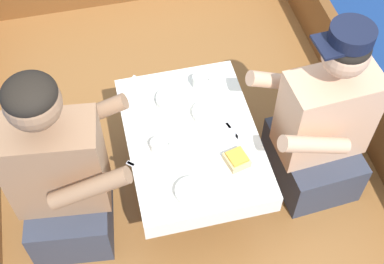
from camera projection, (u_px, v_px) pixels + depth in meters
ground_plane at (188, 199)px, 3.04m from camera, size 60.00×60.00×0.00m
boat_deck at (188, 185)px, 2.91m from camera, size 2.02×2.88×0.32m
gunwale_starboard at (371, 115)px, 2.78m from camera, size 0.06×2.88×0.33m
cockpit_table at (192, 141)px, 2.42m from camera, size 0.58×0.81×0.42m
person_port at (61, 176)px, 2.27m from camera, size 0.56×0.49×1.00m
person_starboard at (321, 128)px, 2.45m from camera, size 0.54×0.47×1.00m
plate_sandwich at (236, 163)px, 2.29m from camera, size 0.22×0.22×0.01m
plate_bread at (194, 144)px, 2.35m from camera, size 0.18×0.18×0.01m
sandwich at (237, 159)px, 2.27m from camera, size 0.11×0.11×0.05m
bowl_port_near at (191, 192)px, 2.18m from camera, size 0.13×0.13×0.04m
bowl_starboard_near at (171, 100)px, 2.48m from camera, size 0.14×0.14×0.04m
bowl_center_far at (207, 113)px, 2.43m from camera, size 0.13×0.13×0.04m
coffee_cup_port at (158, 146)px, 2.31m from camera, size 0.09×0.07×0.06m
coffee_cup_starboard at (200, 81)px, 2.53m from camera, size 0.10×0.07×0.07m
utensil_fork_starboard at (141, 168)px, 2.27m from camera, size 0.14×0.12×0.00m
utensil_spoon_center at (238, 122)px, 2.42m from camera, size 0.08×0.16×0.01m
utensil_knife_port at (125, 87)px, 2.55m from camera, size 0.12×0.14×0.00m
utensil_fork_port at (234, 133)px, 2.38m from camera, size 0.07×0.17×0.00m
utensil_knife_starboard at (170, 125)px, 2.41m from camera, size 0.13×0.13×0.00m
utensil_spoon_port at (152, 196)px, 2.19m from camera, size 0.12×0.14×0.01m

